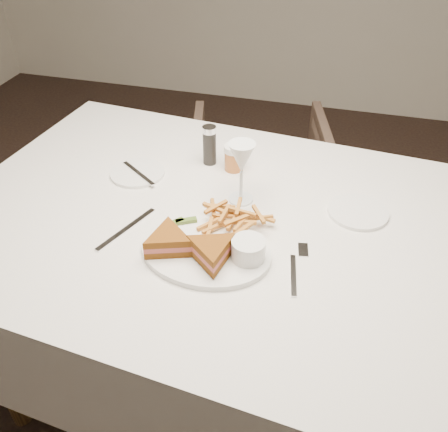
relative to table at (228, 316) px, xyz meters
The scene contains 4 objects.
ground 0.40m from the table, 46.81° to the right, with size 5.00×5.00×0.00m, color black.
table is the anchor object (origin of this frame).
chair_far 0.92m from the table, 95.84° to the left, with size 0.60×0.56×0.62m, color #503C31.
table_setting 0.41m from the table, 106.86° to the right, with size 0.80×0.61×0.18m.
Camera 1 is at (0.15, -0.89, 1.55)m, focal length 40.00 mm.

